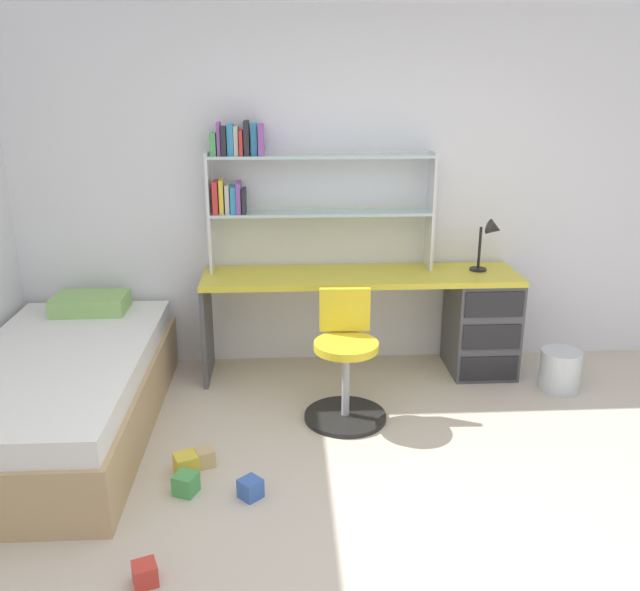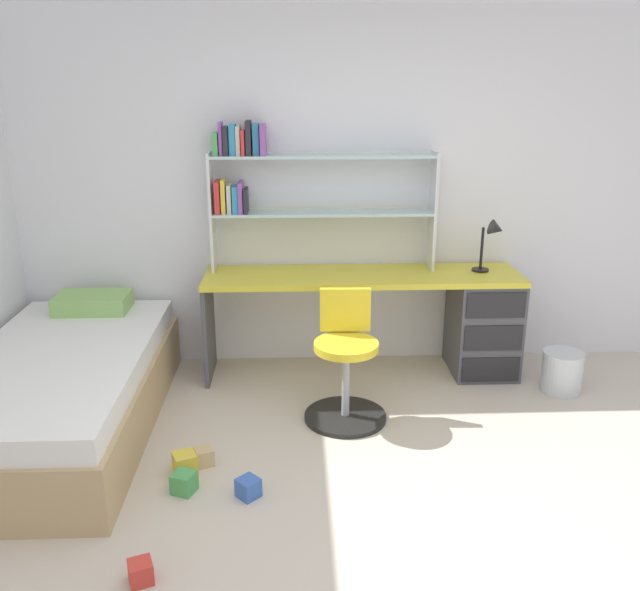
{
  "view_description": "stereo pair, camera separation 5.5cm",
  "coord_description": "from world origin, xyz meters",
  "px_view_note": "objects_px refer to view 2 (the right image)",
  "views": [
    {
      "loc": [
        -0.42,
        -2.45,
        2.04
      ],
      "look_at": [
        -0.22,
        1.31,
        0.83
      ],
      "focal_mm": 37.23,
      "sensor_mm": 36.0,
      "label": 1
    },
    {
      "loc": [
        -0.37,
        -2.45,
        2.04
      ],
      "look_at": [
        -0.22,
        1.31,
        0.83
      ],
      "focal_mm": 37.23,
      "sensor_mm": 36.0,
      "label": 2
    }
  ],
  "objects_px": {
    "desk": "(446,315)",
    "waste_bin": "(562,372)",
    "toy_block_natural_1": "(204,457)",
    "toy_block_red_3": "(141,572)",
    "bed_platform": "(62,391)",
    "swivel_chair": "(346,370)",
    "desk_lamp": "(493,237)",
    "bookshelf_hutch": "(286,181)",
    "toy_block_blue_0": "(248,488)",
    "toy_block_yellow_2": "(185,463)",
    "toy_block_green_4": "(184,483)"
  },
  "relations": [
    {
      "from": "toy_block_yellow_2",
      "to": "toy_block_blue_0",
      "type": "bearing_deg",
      "value": -32.8
    },
    {
      "from": "desk_lamp",
      "to": "toy_block_red_3",
      "type": "relative_size",
      "value": 3.89
    },
    {
      "from": "toy_block_natural_1",
      "to": "toy_block_yellow_2",
      "type": "relative_size",
      "value": 0.83
    },
    {
      "from": "waste_bin",
      "to": "toy_block_yellow_2",
      "type": "xyz_separation_m",
      "value": [
        -2.44,
        -0.92,
        -0.08
      ]
    },
    {
      "from": "desk_lamp",
      "to": "bed_platform",
      "type": "distance_m",
      "value": 3.01
    },
    {
      "from": "swivel_chair",
      "to": "toy_block_blue_0",
      "type": "distance_m",
      "value": 1.05
    },
    {
      "from": "toy_block_blue_0",
      "to": "toy_block_natural_1",
      "type": "relative_size",
      "value": 1.06
    },
    {
      "from": "desk",
      "to": "toy_block_red_3",
      "type": "distance_m",
      "value": 2.78
    },
    {
      "from": "toy_block_yellow_2",
      "to": "toy_block_green_4",
      "type": "distance_m",
      "value": 0.18
    },
    {
      "from": "bookshelf_hutch",
      "to": "toy_block_yellow_2",
      "type": "relative_size",
      "value": 13.41
    },
    {
      "from": "bookshelf_hutch",
      "to": "bed_platform",
      "type": "bearing_deg",
      "value": -146.53
    },
    {
      "from": "bed_platform",
      "to": "waste_bin",
      "type": "distance_m",
      "value": 3.28
    },
    {
      "from": "bed_platform",
      "to": "toy_block_natural_1",
      "type": "distance_m",
      "value": 1.03
    },
    {
      "from": "desk",
      "to": "bookshelf_hutch",
      "type": "xyz_separation_m",
      "value": [
        -1.14,
        0.15,
        0.95
      ]
    },
    {
      "from": "toy_block_blue_0",
      "to": "toy_block_natural_1",
      "type": "bearing_deg",
      "value": 130.23
    },
    {
      "from": "bed_platform",
      "to": "toy_block_red_3",
      "type": "distance_m",
      "value": 1.56
    },
    {
      "from": "toy_block_red_3",
      "to": "desk",
      "type": "bearing_deg",
      "value": 50.2
    },
    {
      "from": "swivel_chair",
      "to": "toy_block_blue_0",
      "type": "relative_size",
      "value": 7.91
    },
    {
      "from": "swivel_chair",
      "to": "bed_platform",
      "type": "height_order",
      "value": "swivel_chair"
    },
    {
      "from": "bed_platform",
      "to": "waste_bin",
      "type": "xyz_separation_m",
      "value": [
        3.25,
        0.39,
        -0.11
      ]
    },
    {
      "from": "swivel_chair",
      "to": "bed_platform",
      "type": "relative_size",
      "value": 0.39
    },
    {
      "from": "toy_block_green_4",
      "to": "toy_block_yellow_2",
      "type": "bearing_deg",
      "value": 97.22
    },
    {
      "from": "toy_block_yellow_2",
      "to": "toy_block_red_3",
      "type": "distance_m",
      "value": 0.83
    },
    {
      "from": "desk_lamp",
      "to": "waste_bin",
      "type": "height_order",
      "value": "desk_lamp"
    },
    {
      "from": "bed_platform",
      "to": "toy_block_green_4",
      "type": "bearing_deg",
      "value": -40.12
    },
    {
      "from": "toy_block_blue_0",
      "to": "toy_block_red_3",
      "type": "xyz_separation_m",
      "value": [
        -0.42,
        -0.6,
        -0.0
      ]
    },
    {
      "from": "desk",
      "to": "bed_platform",
      "type": "height_order",
      "value": "desk"
    },
    {
      "from": "swivel_chair",
      "to": "toy_block_red_3",
      "type": "bearing_deg",
      "value": -124.43
    },
    {
      "from": "waste_bin",
      "to": "swivel_chair",
      "type": "bearing_deg",
      "value": -168.46
    },
    {
      "from": "toy_block_natural_1",
      "to": "toy_block_red_3",
      "type": "height_order",
      "value": "toy_block_red_3"
    },
    {
      "from": "desk",
      "to": "toy_block_natural_1",
      "type": "xyz_separation_m",
      "value": [
        -1.61,
        -1.2,
        -0.39
      ]
    },
    {
      "from": "toy_block_yellow_2",
      "to": "toy_block_red_3",
      "type": "relative_size",
      "value": 1.2
    },
    {
      "from": "desk_lamp",
      "to": "toy_block_red_3",
      "type": "distance_m",
      "value": 3.11
    },
    {
      "from": "waste_bin",
      "to": "bookshelf_hutch",
      "type": "bearing_deg",
      "value": 164.6
    },
    {
      "from": "bed_platform",
      "to": "bookshelf_hutch",
      "type": "bearing_deg",
      "value": 33.47
    },
    {
      "from": "waste_bin",
      "to": "toy_block_blue_0",
      "type": "distance_m",
      "value": 2.38
    },
    {
      "from": "desk",
      "to": "toy_block_blue_0",
      "type": "relative_size",
      "value": 21.71
    },
    {
      "from": "toy_block_natural_1",
      "to": "toy_block_green_4",
      "type": "relative_size",
      "value": 0.89
    },
    {
      "from": "desk_lamp",
      "to": "toy_block_green_4",
      "type": "xyz_separation_m",
      "value": [
        -1.98,
        -1.47,
        -0.95
      ]
    },
    {
      "from": "desk_lamp",
      "to": "toy_block_natural_1",
      "type": "bearing_deg",
      "value": -147.65
    },
    {
      "from": "waste_bin",
      "to": "toy_block_yellow_2",
      "type": "relative_size",
      "value": 2.43
    },
    {
      "from": "bookshelf_hutch",
      "to": "toy_block_yellow_2",
      "type": "height_order",
      "value": "bookshelf_hutch"
    },
    {
      "from": "desk_lamp",
      "to": "swivel_chair",
      "type": "relative_size",
      "value": 0.47
    },
    {
      "from": "swivel_chair",
      "to": "toy_block_natural_1",
      "type": "height_order",
      "value": "swivel_chair"
    },
    {
      "from": "desk",
      "to": "waste_bin",
      "type": "xyz_separation_m",
      "value": [
        0.74,
        -0.37,
        -0.29
      ]
    },
    {
      "from": "toy_block_natural_1",
      "to": "desk_lamp",
      "type": "bearing_deg",
      "value": 32.35
    },
    {
      "from": "desk",
      "to": "toy_block_yellow_2",
      "type": "distance_m",
      "value": 2.16
    },
    {
      "from": "toy_block_blue_0",
      "to": "toy_block_green_4",
      "type": "height_order",
      "value": "toy_block_green_4"
    },
    {
      "from": "bed_platform",
      "to": "toy_block_green_4",
      "type": "height_order",
      "value": "bed_platform"
    },
    {
      "from": "swivel_chair",
      "to": "toy_block_green_4",
      "type": "xyz_separation_m",
      "value": [
        -0.9,
        -0.79,
        -0.27
      ]
    }
  ]
}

